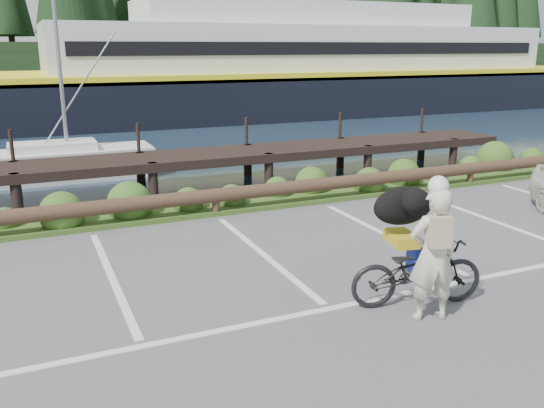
{
  "coord_description": "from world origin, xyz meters",
  "views": [
    {
      "loc": [
        -3.67,
        -6.8,
        3.53
      ],
      "look_at": [
        -0.12,
        1.31,
        1.1
      ],
      "focal_mm": 38.0,
      "sensor_mm": 36.0,
      "label": 1
    }
  ],
  "objects": [
    {
      "name": "vegetation_strip",
      "position": [
        0.0,
        5.3,
        0.05
      ],
      "size": [
        34.0,
        1.6,
        0.1
      ],
      "primitive_type": "cube",
      "color": "#3D5B21",
      "rests_on": "ground"
    },
    {
      "name": "cyclist",
      "position": [
        1.09,
        -1.18,
        0.91
      ],
      "size": [
        0.74,
        0.58,
        1.81
      ],
      "primitive_type": "imported",
      "rotation": [
        0.0,
        0.0,
        2.9
      ],
      "color": "beige",
      "rests_on": "ground"
    },
    {
      "name": "harbor_backdrop",
      "position": [
        0.39,
        78.52,
        -0.0
      ],
      "size": [
        170.0,
        160.0,
        30.0
      ],
      "color": "#192B3E",
      "rests_on": "ground"
    },
    {
      "name": "dog",
      "position": [
        1.33,
        -0.15,
        1.28
      ],
      "size": [
        0.7,
        1.07,
        0.57
      ],
      "primitive_type": "ellipsoid",
      "rotation": [
        0.0,
        0.0,
        1.33
      ],
      "color": "black",
      "rests_on": "bicycle"
    },
    {
      "name": "ground",
      "position": [
        0.0,
        0.0,
        0.0
      ],
      "size": [
        72.0,
        72.0,
        0.0
      ],
      "primitive_type": "plane",
      "color": "#525154"
    },
    {
      "name": "bicycle",
      "position": [
        1.19,
        -0.75,
        0.5
      ],
      "size": [
        2.01,
        1.09,
        1.0
      ],
      "primitive_type": "imported",
      "rotation": [
        0.0,
        0.0,
        1.33
      ],
      "color": "black",
      "rests_on": "ground"
    },
    {
      "name": "log_rail",
      "position": [
        0.0,
        4.6,
        0.0
      ],
      "size": [
        32.0,
        0.3,
        0.6
      ],
      "primitive_type": null,
      "color": "#443021",
      "rests_on": "ground"
    }
  ]
}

